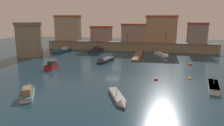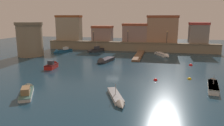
# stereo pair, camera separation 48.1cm
# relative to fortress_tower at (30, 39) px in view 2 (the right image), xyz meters

# --- Properties ---
(ground_plane) EXTENTS (132.80, 132.80, 0.00)m
(ground_plane) POSITION_rel_fortress_tower_xyz_m (24.59, -8.77, -4.53)
(ground_plane) COLOR #19384C
(quay_wall) EXTENTS (52.32, 2.53, 2.75)m
(quay_wall) POSITION_rel_fortress_tower_xyz_m (24.59, 14.48, -3.14)
(quay_wall) COLOR gray
(quay_wall) RESTS_ON ground
(old_town_backdrop) EXTENTS (48.33, 5.16, 8.40)m
(old_town_backdrop) POSITION_rel_fortress_tower_xyz_m (25.85, 17.81, 1.58)
(old_town_backdrop) COLOR gray
(old_town_backdrop) RESTS_ON ground
(fortress_tower) EXTENTS (7.17, 7.17, 8.94)m
(fortress_tower) POSITION_rel_fortress_tower_xyz_m (0.00, 0.00, 0.00)
(fortress_tower) COLOR gray
(fortress_tower) RESTS_ON ground
(pier_dock) EXTENTS (1.93, 15.31, 0.70)m
(pier_dock) POSITION_rel_fortress_tower_xyz_m (28.53, 5.71, -4.31)
(pier_dock) COLOR brown
(pier_dock) RESTS_ON ground
(quay_lamp_0) EXTENTS (0.32, 0.32, 3.22)m
(quay_lamp_0) POSITION_rel_fortress_tower_xyz_m (13.11, 14.48, 0.38)
(quay_lamp_0) COLOR black
(quay_lamp_0) RESTS_ON quay_wall
(quay_lamp_1) EXTENTS (0.32, 0.32, 3.49)m
(quay_lamp_1) POSITION_rel_fortress_tower_xyz_m (24.16, 14.48, 0.54)
(quay_lamp_1) COLOR black
(quay_lamp_1) RESTS_ON quay_wall
(quay_lamp_2) EXTENTS (0.32, 0.32, 3.53)m
(quay_lamp_2) POSITION_rel_fortress_tower_xyz_m (35.79, 14.48, 0.56)
(quay_lamp_2) COLOR black
(quay_lamp_2) RESTS_ON quay_wall
(moored_boat_0) EXTENTS (2.47, 7.02, 2.38)m
(moored_boat_0) POSITION_rel_fortress_tower_xyz_m (41.69, -18.29, -4.12)
(moored_boat_0) COLOR white
(moored_boat_0) RESTS_ON ground
(moored_boat_1) EXTENTS (1.98, 4.58, 1.96)m
(moored_boat_1) POSITION_rel_fortress_tower_xyz_m (12.62, -11.74, -4.00)
(moored_boat_1) COLOR red
(moored_boat_1) RESTS_ON ground
(moored_boat_2) EXTENTS (3.74, 6.66, 2.12)m
(moored_boat_2) POSITION_rel_fortress_tower_xyz_m (29.06, -26.23, -4.26)
(moored_boat_2) COLOR silver
(moored_boat_2) RESTS_ON ground
(moored_boat_3) EXTENTS (3.21, 7.08, 1.79)m
(moored_boat_3) POSITION_rel_fortress_tower_xyz_m (21.45, -3.89, -4.18)
(moored_boat_3) COLOR #333338
(moored_boat_3) RESTS_ON ground
(moored_boat_4) EXTENTS (4.34, 6.42, 1.73)m
(moored_boat_4) POSITION_rel_fortress_tower_xyz_m (16.72, -26.39, -4.15)
(moored_boat_4) COLOR silver
(moored_boat_4) RESTS_ON ground
(moored_boat_5) EXTENTS (4.25, 6.46, 3.38)m
(moored_boat_5) POSITION_rel_fortress_tower_xyz_m (14.83, 10.63, -4.00)
(moored_boat_5) COLOR #333338
(moored_boat_5) RESTS_ON ground
(moored_boat_6) EXTENTS (4.40, 7.11, 1.43)m
(moored_boat_6) POSITION_rel_fortress_tower_xyz_m (34.91, 7.04, -4.18)
(moored_boat_6) COLOR white
(moored_boat_6) RESTS_ON ground
(moored_boat_7) EXTENTS (3.89, 7.26, 1.82)m
(moored_boat_7) POSITION_rel_fortress_tower_xyz_m (5.26, 7.56, -4.15)
(moored_boat_7) COLOR #195689
(moored_boat_7) RESTS_ON ground
(mooring_buoy_0) EXTENTS (0.66, 0.66, 0.66)m
(mooring_buoy_0) POSITION_rel_fortress_tower_xyz_m (38.95, -14.35, -4.53)
(mooring_buoy_0) COLOR yellow
(mooring_buoy_0) RESTS_ON ground
(mooring_buoy_1) EXTENTS (0.66, 0.66, 0.66)m
(mooring_buoy_1) POSITION_rel_fortress_tower_xyz_m (33.45, -16.33, -4.53)
(mooring_buoy_1) COLOR red
(mooring_buoy_1) RESTS_ON ground
(mooring_buoy_2) EXTENTS (0.78, 0.78, 0.78)m
(mooring_buoy_2) POSITION_rel_fortress_tower_xyz_m (40.54, -3.25, -4.53)
(mooring_buoy_2) COLOR red
(mooring_buoy_2) RESTS_ON ground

